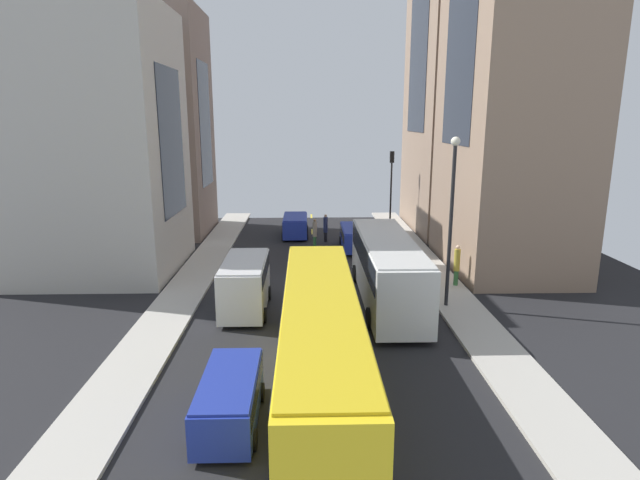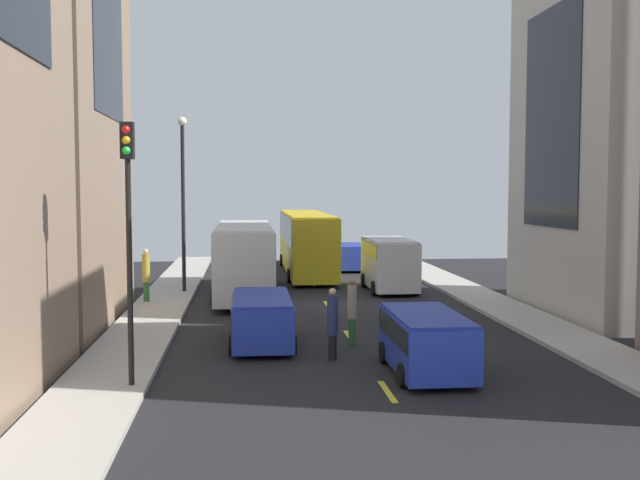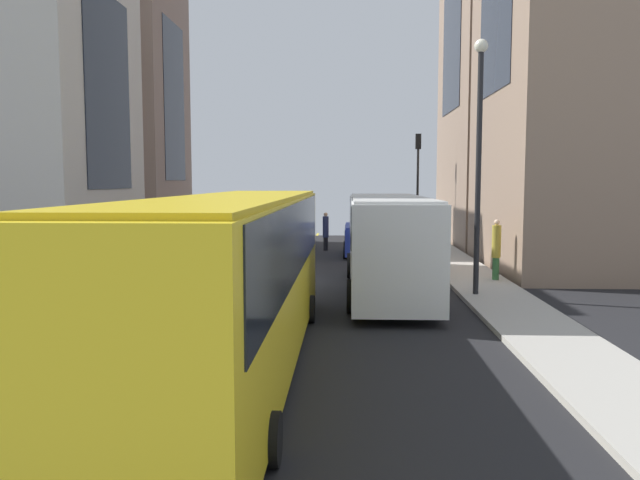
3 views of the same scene
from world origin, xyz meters
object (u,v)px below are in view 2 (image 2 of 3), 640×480
Objects in this scene: streetcar_yellow at (306,238)px; delivery_van_white at (389,261)px; pedestrian_waiting_curb at (333,322)px; car_blue_0 at (350,255)px; car_blue_1 at (262,316)px; car_blue_2 at (426,338)px; traffic_light_near_corner at (128,205)px; city_bus_white at (244,254)px; pedestrian_walking_far at (146,273)px; pedestrian_crossing_near at (352,310)px.

delivery_van_white is (3.47, -8.17, -0.61)m from streetcar_yellow.
streetcar_yellow is at bearing 117.92° from pedestrian_waiting_curb.
pedestrian_waiting_curb is (-3.86, -24.19, 0.20)m from car_blue_0.
car_blue_1 is 3.08m from pedestrian_waiting_curb.
traffic_light_near_corner is at bearing -172.85° from car_blue_2.
car_blue_2 is at bearing -72.06° from city_bus_white.
city_bus_white is 7.19m from delivery_van_white.
car_blue_1 is (-3.04, -20.33, -1.18)m from streetcar_yellow.
traffic_light_near_corner is (-5.40, -2.87, 3.51)m from pedestrian_waiting_curb.
city_bus_white is 0.78× the size of streetcar_yellow.
car_blue_0 is at bearing 175.96° from pedestrian_walking_far.
car_blue_1 is 10.16m from pedestrian_walking_far.
car_blue_2 is at bearing 7.15° from traffic_light_near_corner.
car_blue_1 is at bearing 64.01° from pedestrian_walking_far.
pedestrian_waiting_curb is at bearing -92.54° from streetcar_yellow.
streetcar_yellow is 3.47m from car_blue_0.
pedestrian_walking_far is at bearing -152.15° from city_bus_white.
pedestrian_crossing_near is at bearing 111.15° from car_blue_2.
pedestrian_waiting_curb is at bearing 141.10° from car_blue_2.
streetcar_yellow is 6.21× the size of pedestrian_walking_far.
car_blue_2 is at bearing -43.75° from car_blue_1.
pedestrian_waiting_curb is at bearing 113.94° from pedestrian_crossing_near.
streetcar_yellow is at bearing -151.42° from car_blue_0.
city_bus_white is 2.59× the size of car_blue_0.
city_bus_white is at bearing -121.18° from car_blue_0.
streetcar_yellow reaches higher than pedestrian_crossing_near.
pedestrian_crossing_near is at bearing -73.16° from city_bus_white.
delivery_van_white is 16.51m from car_blue_2.
pedestrian_walking_far is (-4.83, 8.92, 0.43)m from car_blue_1.
delivery_van_white is at bearing 61.83° from car_blue_1.
traffic_light_near_corner reaches higher than pedestrian_waiting_curb.
pedestrian_walking_far reaches higher than pedestrian_waiting_curb.
streetcar_yellow reaches higher than car_blue_0.
pedestrian_crossing_near is 1.01× the size of pedestrian_waiting_curb.
delivery_van_white is 15.15m from pedestrian_waiting_curb.
streetcar_yellow is 2.18× the size of traffic_light_near_corner.
pedestrian_walking_far is at bearing -129.62° from car_blue_0.
car_blue_2 is 0.65× the size of traffic_light_near_corner.
car_blue_1 is at bearing 40.83° from pedestrian_crossing_near.
car_blue_2 is 4.13m from pedestrian_crossing_near.
pedestrian_waiting_curb is at bearing 27.98° from traffic_light_near_corner.
car_blue_1 is 6.07m from car_blue_2.
delivery_van_white is 1.07× the size of car_blue_1.
streetcar_yellow is 2.83× the size of delivery_van_white.
streetcar_yellow reaches higher than pedestrian_waiting_curb.
pedestrian_waiting_curb is (-0.86, -1.96, -0.03)m from pedestrian_crossing_near.
pedestrian_waiting_curb is at bearing -78.97° from city_bus_white.
pedestrian_crossing_near is 12.07m from pedestrian_walking_far.
city_bus_white reaches higher than pedestrian_crossing_near.
delivery_van_white is at bearing -58.43° from pedestrian_crossing_near.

